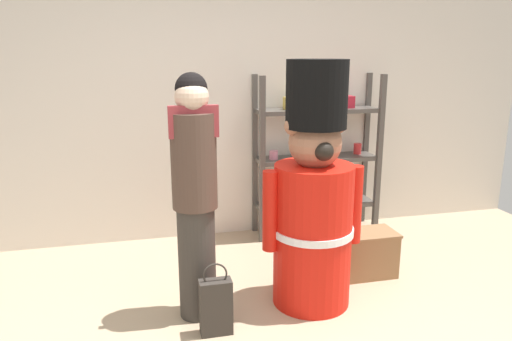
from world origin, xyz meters
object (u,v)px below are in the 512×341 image
(teddy_bear_guard, at_px, (313,202))
(person_shopper, at_px, (195,192))
(merchandise_shelf, at_px, (317,156))
(display_crate, at_px, (367,253))
(shopping_bag, at_px, (216,306))

(teddy_bear_guard, bearing_deg, person_shopper, 178.96)
(merchandise_shelf, relative_size, person_shopper, 0.95)
(merchandise_shelf, relative_size, teddy_bear_guard, 0.91)
(teddy_bear_guard, xyz_separation_m, person_shopper, (-0.81, 0.01, 0.13))
(teddy_bear_guard, height_order, display_crate, teddy_bear_guard)
(shopping_bag, bearing_deg, teddy_bear_guard, 18.68)
(merchandise_shelf, bearing_deg, display_crate, -86.27)
(display_crate, bearing_deg, teddy_bear_guard, -153.04)
(person_shopper, bearing_deg, teddy_bear_guard, -1.04)
(merchandise_shelf, distance_m, display_crate, 1.19)
(merchandise_shelf, xyz_separation_m, shopping_bag, (-1.25, -1.57, -0.58))
(merchandise_shelf, distance_m, shopping_bag, 2.09)
(merchandise_shelf, distance_m, teddy_bear_guard, 1.42)
(shopping_bag, relative_size, display_crate, 1.10)
(person_shopper, height_order, shopping_bag, person_shopper)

